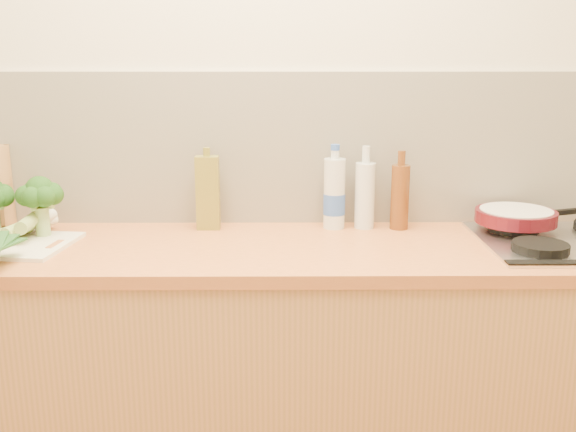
% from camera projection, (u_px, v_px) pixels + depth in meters
% --- Properties ---
extents(room_shell, '(3.50, 3.50, 3.50)m').
position_uv_depth(room_shell, '(260.00, 149.00, 2.29)').
color(room_shell, beige).
rests_on(room_shell, ground).
extents(counter, '(3.20, 0.62, 0.90)m').
position_uv_depth(counter, '(259.00, 371.00, 2.18)').
color(counter, tan).
rests_on(counter, ground).
extents(gas_hob, '(0.58, 0.50, 0.04)m').
position_uv_depth(gas_hob, '(572.00, 240.00, 2.07)').
color(gas_hob, silver).
rests_on(gas_hob, counter).
extents(chopping_board, '(0.44, 0.35, 0.01)m').
position_uv_depth(chopping_board, '(6.00, 244.00, 2.05)').
color(chopping_board, beige).
rests_on(chopping_board, counter).
extents(broccoli_right, '(0.15, 0.15, 0.20)m').
position_uv_depth(broccoli_right, '(40.00, 195.00, 2.10)').
color(broccoli_right, '#8BAC64').
rests_on(broccoli_right, chopping_board).
extents(leek_mid, '(0.19, 0.68, 0.04)m').
position_uv_depth(leek_mid, '(6.00, 234.00, 2.00)').
color(leek_mid, white).
rests_on(leek_mid, chopping_board).
extents(leek_back, '(0.11, 0.70, 0.04)m').
position_uv_depth(leek_back, '(21.00, 228.00, 2.00)').
color(leek_back, white).
rests_on(leek_back, chopping_board).
extents(skillet, '(0.39, 0.27, 0.05)m').
position_uv_depth(skillet, '(516.00, 216.00, 2.19)').
color(skillet, '#4A0C15').
rests_on(skillet, gas_hob).
extents(oil_tin, '(0.08, 0.05, 0.29)m').
position_uv_depth(oil_tin, '(208.00, 192.00, 2.23)').
color(oil_tin, olive).
rests_on(oil_tin, counter).
extents(glass_bottle, '(0.07, 0.07, 0.29)m').
position_uv_depth(glass_bottle, '(365.00, 194.00, 2.25)').
color(glass_bottle, silver).
rests_on(glass_bottle, counter).
extents(amber_bottle, '(0.06, 0.06, 0.28)m').
position_uv_depth(amber_bottle, '(400.00, 196.00, 2.24)').
color(amber_bottle, '#5F3312').
rests_on(amber_bottle, counter).
extents(water_bottle, '(0.08, 0.08, 0.28)m').
position_uv_depth(water_bottle, '(334.00, 196.00, 2.25)').
color(water_bottle, silver).
rests_on(water_bottle, counter).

